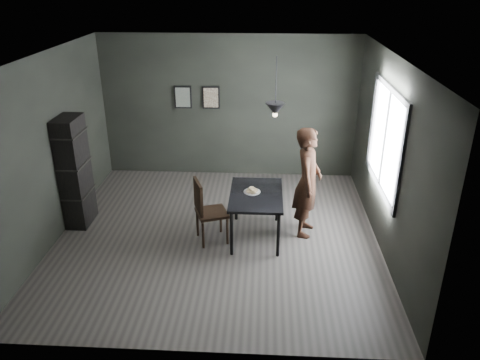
# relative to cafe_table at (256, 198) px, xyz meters

# --- Properties ---
(ground) EXTENTS (5.00, 5.00, 0.00)m
(ground) POSITION_rel_cafe_table_xyz_m (-0.60, 0.00, -0.67)
(ground) COLOR #322F2B
(ground) RESTS_ON ground
(back_wall) EXTENTS (5.00, 0.10, 2.80)m
(back_wall) POSITION_rel_cafe_table_xyz_m (-0.60, 2.50, 0.73)
(back_wall) COLOR black
(back_wall) RESTS_ON ground
(ceiling) EXTENTS (5.00, 5.00, 0.02)m
(ceiling) POSITION_rel_cafe_table_xyz_m (-0.60, 0.00, 2.13)
(ceiling) COLOR silver
(ceiling) RESTS_ON ground
(window_assembly) EXTENTS (0.04, 1.96, 1.56)m
(window_assembly) POSITION_rel_cafe_table_xyz_m (1.87, 0.20, 0.93)
(window_assembly) COLOR white
(window_assembly) RESTS_ON ground
(cafe_table) EXTENTS (0.80, 1.20, 0.75)m
(cafe_table) POSITION_rel_cafe_table_xyz_m (0.00, 0.00, 0.00)
(cafe_table) COLOR black
(cafe_table) RESTS_ON ground
(white_plate) EXTENTS (0.23, 0.23, 0.01)m
(white_plate) POSITION_rel_cafe_table_xyz_m (-0.06, 0.03, 0.08)
(white_plate) COLOR white
(white_plate) RESTS_ON cafe_table
(donut_pile) EXTENTS (0.19, 0.19, 0.08)m
(donut_pile) POSITION_rel_cafe_table_xyz_m (-0.06, 0.03, 0.12)
(donut_pile) COLOR beige
(donut_pile) RESTS_ON white_plate
(woman) EXTENTS (0.54, 0.71, 1.75)m
(woman) POSITION_rel_cafe_table_xyz_m (0.79, 0.19, 0.21)
(woman) COLOR black
(woman) RESTS_ON ground
(wood_chair) EXTENTS (0.57, 0.57, 1.02)m
(wood_chair) POSITION_rel_cafe_table_xyz_m (-0.76, -0.17, -0.09)
(wood_chair) COLOR black
(wood_chair) RESTS_ON ground
(shelf_unit) EXTENTS (0.34, 0.60, 1.81)m
(shelf_unit) POSITION_rel_cafe_table_xyz_m (-2.92, 0.31, 0.23)
(shelf_unit) COLOR black
(shelf_unit) RESTS_ON ground
(pendant_lamp) EXTENTS (0.28, 0.28, 0.86)m
(pendant_lamp) POSITION_rel_cafe_table_xyz_m (0.25, 0.10, 1.38)
(pendant_lamp) COLOR black
(pendant_lamp) RESTS_ON ground
(framed_print_left) EXTENTS (0.34, 0.04, 0.44)m
(framed_print_left) POSITION_rel_cafe_table_xyz_m (-1.50, 2.47, 0.93)
(framed_print_left) COLOR black
(framed_print_left) RESTS_ON ground
(framed_print_right) EXTENTS (0.34, 0.04, 0.44)m
(framed_print_right) POSITION_rel_cafe_table_xyz_m (-0.95, 2.47, 0.93)
(framed_print_right) COLOR black
(framed_print_right) RESTS_ON ground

